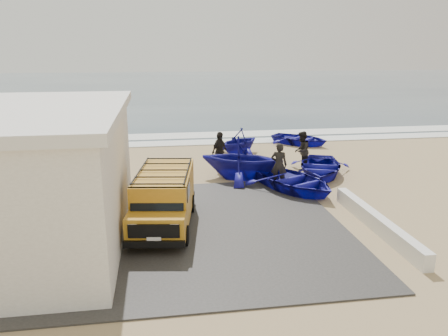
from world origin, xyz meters
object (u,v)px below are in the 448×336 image
boat_far_right (300,139)px  fisherman_back (219,151)px  van (164,197)px  boat_near_left (293,181)px  fisherman_front (279,165)px  fisherman_middle (302,151)px  boat_mid_left (242,158)px  boat_near_right (320,167)px  parapet (377,222)px  boat_far_left (239,141)px

boat_far_right → fisherman_back: (-5.97, -5.32, 0.61)m
van → boat_near_left: 6.43m
fisherman_front → fisherman_middle: size_ratio=0.99×
fisherman_middle → boat_mid_left: bearing=-38.0°
boat_near_right → boat_mid_left: boat_mid_left is taller
van → boat_far_right: bearing=62.1°
boat_mid_left → fisherman_front: 1.93m
boat_mid_left → boat_far_right: boat_mid_left is taller
parapet → boat_far_left: boat_far_left is taller
boat_far_left → fisherman_middle: fisherman_middle is taller
parapet → fisherman_back: fisherman_back is taller
van → boat_far_right: size_ratio=1.31×
boat_near_right → fisherman_middle: fisherman_middle is taller
boat_mid_left → fisherman_front: boat_mid_left is taller
boat_near_right → fisherman_back: size_ratio=2.09×
parapet → boat_near_right: bearing=86.0°
boat_near_right → fisherman_front: 2.84m
boat_near_right → fisherman_middle: (-0.58, 1.13, 0.56)m
boat_far_right → fisherman_middle: fisherman_middle is taller
boat_mid_left → boat_far_left: 5.02m
van → boat_far_left: (4.51, 10.06, -0.30)m
fisherman_back → boat_far_right: bearing=-5.9°
van → boat_mid_left: boat_mid_left is taller
boat_far_left → fisherman_middle: 4.55m
boat_near_left → fisherman_front: 1.01m
boat_near_left → boat_far_left: boat_far_left is taller
boat_near_left → boat_far_right: 9.58m
boat_near_left → boat_mid_left: size_ratio=1.12×
boat_near_right → fisherman_back: bearing=-178.1°
parapet → fisherman_front: size_ratio=3.04×
boat_far_left → boat_near_right: bearing=-5.9°
van → boat_mid_left: 6.32m
fisherman_middle → van: bearing=-15.7°
boat_far_right → parapet: bearing=-143.0°
parapet → boat_near_left: size_ratio=1.38×
boat_near_right → fisherman_back: (-4.71, 1.63, 0.56)m
boat_far_left → fisherman_middle: bearing=-4.5°
boat_near_left → boat_near_right: (1.99, 2.06, -0.02)m
boat_far_right → fisherman_middle: bearing=-153.4°
fisherman_front → boat_far_left: bearing=-63.9°
boat_far_right → boat_near_left: bearing=-155.7°
fisherman_front → boat_near_right: bearing=-131.4°
fisherman_back → parapet: bearing=-110.4°
boat_near_right → fisherman_front: (-2.45, -1.33, 0.56)m
boat_mid_left → fisherman_back: 1.86m
van → boat_far_right: van is taller
boat_mid_left → boat_far_right: bearing=-12.9°
parapet → boat_far_right: 13.69m
fisherman_back → boat_far_left: bearing=16.2°
parapet → boat_near_right: 6.65m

